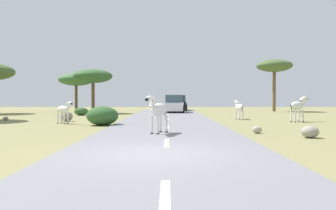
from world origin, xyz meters
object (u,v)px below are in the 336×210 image
(tree_5, at_px, (76,80))
(bush_1, at_px, (81,111))
(tree_1, at_px, (93,76))
(rock_0, at_px, (310,132))
(tree_4, at_px, (275,66))
(rock_1, at_px, (67,116))
(zebra_1, at_px, (64,110))
(car_1, at_px, (178,103))
(bush_0, at_px, (103,116))
(rock_4, at_px, (257,130))
(car_0, at_px, (175,104))
(rock_2, at_px, (6,119))
(zebra_4, at_px, (239,107))
(zebra_0, at_px, (158,110))
(zebra_3, at_px, (298,106))

(tree_5, xyz_separation_m, bush_1, (3.16, -9.97, -3.23))
(tree_1, height_order, rock_0, tree_1)
(tree_1, height_order, tree_4, tree_4)
(rock_1, bearing_deg, zebra_1, -77.21)
(car_1, bearing_deg, rock_1, -112.30)
(bush_0, relative_size, rock_0, 2.68)
(car_1, xyz_separation_m, tree_1, (-8.49, -6.27, 2.73))
(bush_0, height_order, rock_4, bush_0)
(car_0, relative_size, tree_4, 0.77)
(tree_1, distance_m, rock_0, 23.75)
(tree_4, distance_m, rock_1, 24.46)
(tree_4, relative_size, rock_1, 7.02)
(car_1, bearing_deg, rock_4, -81.80)
(zebra_1, distance_m, car_1, 20.58)
(car_1, distance_m, rock_2, 20.41)
(rock_1, bearing_deg, tree_5, 103.33)
(zebra_4, bearing_deg, car_0, 101.98)
(rock_1, bearing_deg, car_1, 65.66)
(rock_1, bearing_deg, rock_4, -34.86)
(zebra_0, bearing_deg, bush_0, -27.68)
(car_0, bearing_deg, car_1, 87.29)
(zebra_1, xyz_separation_m, tree_5, (-4.51, 19.11, 2.75))
(tree_1, distance_m, tree_4, 19.66)
(zebra_0, distance_m, rock_0, 6.01)
(zebra_0, height_order, car_0, car_0)
(zebra_0, bearing_deg, rock_0, -163.54)
(zebra_3, bearing_deg, tree_4, 134.86)
(zebra_4, distance_m, rock_4, 9.28)
(tree_5, bearing_deg, zebra_1, -76.73)
(tree_5, bearing_deg, zebra_4, -44.10)
(bush_0, bearing_deg, zebra_0, -55.15)
(zebra_1, bearing_deg, rock_0, 96.66)
(tree_1, height_order, bush_0, tree_1)
(tree_4, bearing_deg, car_0, -162.40)
(car_1, xyz_separation_m, tree_4, (10.59, -1.72, 4.13))
(car_1, bearing_deg, car_0, -93.98)
(bush_1, distance_m, rock_2, 7.20)
(zebra_4, xyz_separation_m, tree_1, (-12.29, 9.00, 2.74))
(tree_4, bearing_deg, zebra_0, -117.75)
(zebra_1, xyz_separation_m, car_1, (7.31, 19.24, 0.03))
(car_0, bearing_deg, tree_5, 158.83)
(tree_5, bearing_deg, bush_0, -70.86)
(zebra_0, distance_m, zebra_4, 11.04)
(rock_2, distance_m, rock_4, 16.75)
(zebra_0, distance_m, tree_1, 20.02)
(car_0, distance_m, tree_5, 12.67)
(zebra_3, distance_m, tree_1, 19.44)
(rock_0, bearing_deg, bush_1, 128.99)
(tree_4, relative_size, tree_5, 1.33)
(car_0, bearing_deg, rock_2, -132.54)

